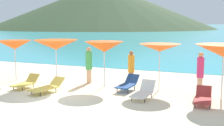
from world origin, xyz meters
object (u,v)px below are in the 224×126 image
(umbrella_2, at_px, (15,45))
(beachgoer_1, at_px, (89,64))
(beachgoer_0, at_px, (200,71))
(umbrella_6, at_px, (224,51))
(umbrella_5, at_px, (160,48))
(umbrella_4, at_px, (104,47))
(umbrella_3, at_px, (56,45))
(lounge_chair_2, at_px, (143,92))
(beachgoer_2, at_px, (131,67))
(lounge_chair_7, at_px, (128,84))
(lounge_chair_8, at_px, (26,83))
(lounge_chair_4, at_px, (47,87))
(lounge_chair_0, at_px, (203,98))

(umbrella_2, relative_size, beachgoer_1, 1.16)
(beachgoer_0, distance_m, beachgoer_1, 5.46)
(umbrella_6, xyz_separation_m, beachgoer_1, (-6.39, 0.80, -0.98))
(umbrella_2, xyz_separation_m, umbrella_5, (7.58, 0.71, 0.04))
(umbrella_6, bearing_deg, umbrella_4, 177.42)
(umbrella_2, height_order, umbrella_3, umbrella_3)
(umbrella_5, bearing_deg, umbrella_3, -172.47)
(umbrella_2, xyz_separation_m, beachgoer_0, (9.36, 0.88, -0.94))
(lounge_chair_2, distance_m, beachgoer_2, 2.64)
(umbrella_3, distance_m, umbrella_6, 7.75)
(umbrella_4, height_order, lounge_chair_7, umbrella_4)
(lounge_chair_8, height_order, beachgoer_0, beachgoer_0)
(umbrella_6, relative_size, lounge_chair_8, 1.49)
(beachgoer_2, bearing_deg, lounge_chair_4, 164.15)
(umbrella_2, bearing_deg, lounge_chair_0, -5.51)
(umbrella_6, xyz_separation_m, beachgoer_0, (-0.92, 0.76, -1.00))
(umbrella_6, distance_m, lounge_chair_7, 4.34)
(umbrella_4, height_order, lounge_chair_8, umbrella_4)
(umbrella_6, height_order, lounge_chair_8, umbrella_6)
(umbrella_4, bearing_deg, beachgoer_2, 40.87)
(umbrella_4, bearing_deg, lounge_chair_0, -15.53)
(umbrella_3, distance_m, lounge_chair_4, 2.46)
(lounge_chair_7, bearing_deg, beachgoer_2, 104.74)
(lounge_chair_0, bearing_deg, umbrella_6, 57.21)
(lounge_chair_4, relative_size, lounge_chair_8, 1.22)
(umbrella_2, bearing_deg, lounge_chair_7, 1.35)
(umbrella_3, height_order, lounge_chair_2, umbrella_3)
(umbrella_6, height_order, lounge_chair_4, umbrella_6)
(beachgoer_1, distance_m, beachgoer_2, 2.18)
(umbrella_4, distance_m, lounge_chair_8, 4.09)
(beachgoer_2, bearing_deg, beachgoer_0, -67.11)
(beachgoer_1, xyz_separation_m, beachgoer_2, (2.16, 0.34, -0.08))
(lounge_chair_8, distance_m, beachgoer_0, 8.04)
(lounge_chair_0, xyz_separation_m, beachgoer_0, (-0.31, 1.81, 0.71))
(umbrella_4, distance_m, beachgoer_2, 1.73)
(lounge_chair_8, bearing_deg, lounge_chair_2, 4.20)
(umbrella_4, relative_size, umbrella_6, 0.99)
(lounge_chair_4, height_order, beachgoer_2, beachgoer_2)
(lounge_chair_7, bearing_deg, beachgoer_1, 165.49)
(umbrella_2, bearing_deg, beachgoer_1, 13.36)
(umbrella_3, relative_size, umbrella_5, 1.13)
(umbrella_3, bearing_deg, lounge_chair_8, -125.34)
(lounge_chair_0, bearing_deg, umbrella_2, 171.90)
(umbrella_5, xyz_separation_m, umbrella_6, (2.70, -0.59, 0.02))
(umbrella_6, bearing_deg, beachgoer_2, 164.86)
(umbrella_4, relative_size, beachgoer_0, 1.22)
(lounge_chair_7, bearing_deg, lounge_chair_4, -147.19)
(lounge_chair_0, relative_size, lounge_chair_2, 0.92)
(lounge_chair_0, xyz_separation_m, lounge_chair_2, (-2.33, -0.02, 0.01))
(lounge_chair_2, relative_size, lounge_chair_7, 0.98)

